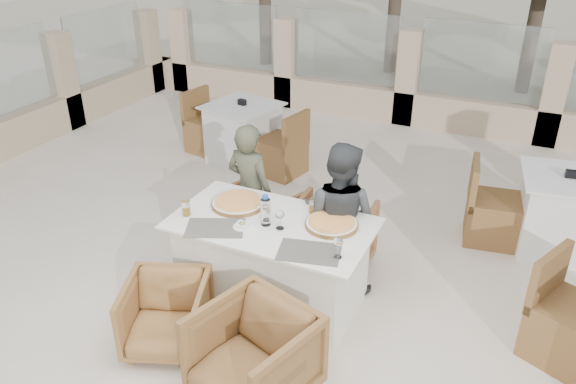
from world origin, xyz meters
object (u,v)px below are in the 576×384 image
at_px(diner_left, 250,191).
at_px(bg_table_a, 243,134).
at_px(water_bottle, 266,210).
at_px(wine_glass_near, 280,218).
at_px(wine_glass_corner, 338,246).
at_px(bg_table_b, 561,214).
at_px(diner_right, 339,218).
at_px(dining_table, 273,263).
at_px(pizza_left, 238,202).
at_px(pizza_right, 332,223).
at_px(wine_glass_centre, 265,208).
at_px(beer_glass_left, 186,208).
at_px(armchair_near_right, 253,356).
at_px(olive_dish, 242,225).
at_px(armchair_near_left, 167,315).
at_px(armchair_far_left, 258,218).
at_px(beer_glass_right, 313,206).
at_px(armchair_far_right, 330,239).

distance_m(diner_left, bg_table_a, 2.13).
bearing_deg(water_bottle, wine_glass_near, -3.55).
distance_m(wine_glass_corner, bg_table_b, 2.64).
bearing_deg(water_bottle, diner_right, 48.02).
height_order(dining_table, pizza_left, pizza_left).
bearing_deg(pizza_left, diner_right, 20.69).
distance_m(pizza_right, wine_glass_centre, 0.54).
distance_m(beer_glass_left, armchair_near_right, 1.37).
height_order(wine_glass_centre, armchair_near_right, wine_glass_centre).
distance_m(beer_glass_left, olive_dish, 0.50).
distance_m(pizza_right, water_bottle, 0.53).
relative_size(wine_glass_corner, diner_left, 0.14).
bearing_deg(wine_glass_centre, dining_table, -22.49).
xyz_separation_m(armchair_near_left, bg_table_a, (-1.14, 3.22, 0.10)).
height_order(wine_glass_corner, olive_dish, wine_glass_corner).
relative_size(armchair_near_left, bg_table_a, 0.38).
xyz_separation_m(pizza_right, wine_glass_centre, (-0.53, -0.12, 0.06)).
height_order(wine_glass_corner, bg_table_b, wine_glass_corner).
bearing_deg(beer_glass_left, bg_table_a, 109.96).
xyz_separation_m(pizza_left, wine_glass_near, (0.48, -0.19, 0.06)).
distance_m(dining_table, armchair_near_right, 1.02).
relative_size(diner_left, bg_table_a, 0.80).
distance_m(dining_table, bg_table_b, 2.85).
bearing_deg(diner_right, water_bottle, 51.56).
relative_size(armchair_near_left, diner_left, 0.47).
bearing_deg(armchair_far_left, armchair_near_left, 110.98).
height_order(diner_left, diner_right, diner_right).
height_order(beer_glass_right, armchair_far_right, beer_glass_right).
distance_m(dining_table, pizza_right, 0.63).
relative_size(water_bottle, bg_table_a, 0.16).
distance_m(armchair_far_right, armchair_near_left, 1.62).
bearing_deg(pizza_left, pizza_right, 0.94).
xyz_separation_m(wine_glass_centre, wine_glass_near, (0.18, -0.09, 0.00)).
bearing_deg(diner_right, armchair_far_left, -13.47).
bearing_deg(armchair_far_right, diner_left, -0.15).
bearing_deg(armchair_far_left, armchair_near_right, 136.69).
height_order(wine_glass_corner, armchair_near_right, wine_glass_corner).
bearing_deg(pizza_left, diner_left, 107.36).
bearing_deg(wine_glass_centre, armchair_far_right, 59.73).
relative_size(armchair_far_right, bg_table_a, 0.44).
bearing_deg(water_bottle, beer_glass_right, 51.96).
bearing_deg(pizza_right, armchair_near_right, -95.83).
relative_size(wine_glass_corner, armchair_far_left, 0.27).
relative_size(armchair_near_left, armchair_near_right, 0.85).
xyz_separation_m(armchair_near_left, bg_table_b, (2.61, 2.70, 0.10)).
xyz_separation_m(wine_glass_corner, diner_left, (-1.17, 0.85, -0.21)).
height_order(wine_glass_near, beer_glass_right, wine_glass_near).
bearing_deg(armchair_near_right, bg_table_a, 137.37).
distance_m(pizza_left, water_bottle, 0.41).
relative_size(armchair_far_right, armchair_near_left, 1.17).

